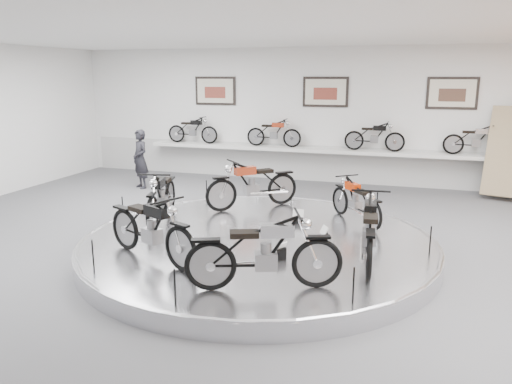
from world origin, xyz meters
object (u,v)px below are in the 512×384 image
(bike_f, at_px, (370,229))
(bike_d, at_px, (151,227))
(bike_c, at_px, (161,196))
(bike_b, at_px, (252,184))
(bike_e, at_px, (264,252))
(display_platform, at_px, (258,245))
(shelf, at_px, (322,150))
(bike_a, at_px, (356,200))
(visitor, at_px, (140,159))

(bike_f, bearing_deg, bike_d, 100.36)
(bike_c, xyz_separation_m, bike_f, (4.18, -1.04, 0.00))
(bike_b, distance_m, bike_e, 4.34)
(bike_c, height_order, bike_f, bike_f)
(bike_b, bearing_deg, bike_d, 38.37)
(display_platform, bearing_deg, shelf, 90.00)
(bike_a, distance_m, bike_f, 2.21)
(display_platform, distance_m, bike_b, 2.21)
(shelf, bearing_deg, bike_f, -73.96)
(display_platform, distance_m, visitor, 6.44)
(display_platform, bearing_deg, bike_c, 169.01)
(bike_a, bearing_deg, bike_b, 41.32)
(shelf, bearing_deg, display_platform, -90.00)
(bike_d, bearing_deg, bike_a, 71.65)
(visitor, bearing_deg, display_platform, -6.92)
(display_platform, distance_m, shelf, 6.46)
(bike_d, bearing_deg, bike_f, 40.13)
(bike_a, bearing_deg, bike_e, 129.07)
(bike_d, height_order, visitor, visitor)
(bike_a, xyz_separation_m, bike_d, (-2.85, -3.10, 0.08))
(bike_f, xyz_separation_m, visitor, (-6.86, 4.81, 0.01))
(bike_d, bearing_deg, display_platform, 74.68)
(display_platform, bearing_deg, bike_a, 44.59)
(bike_b, bearing_deg, shelf, -142.32)
(bike_a, bearing_deg, visitor, 29.22)
(display_platform, relative_size, bike_d, 3.52)
(bike_c, bearing_deg, shelf, 146.24)
(bike_a, height_order, bike_e, bike_e)
(bike_e, distance_m, visitor, 8.42)
(display_platform, relative_size, shelf, 0.58)
(bike_d, height_order, bike_e, bike_e)
(bike_a, relative_size, bike_c, 0.84)
(bike_a, bearing_deg, shelf, -20.49)
(bike_a, bearing_deg, bike_f, 153.53)
(display_platform, xyz_separation_m, bike_b, (-0.74, 1.96, 0.70))
(shelf, relative_size, bike_f, 6.04)
(bike_b, relative_size, bike_d, 1.03)
(display_platform, distance_m, bike_f, 2.22)
(bike_a, xyz_separation_m, bike_f, (0.45, -2.16, 0.09))
(bike_a, bearing_deg, bike_c, 68.46)
(shelf, height_order, visitor, visitor)
(bike_a, relative_size, bike_b, 0.82)
(bike_b, height_order, bike_f, bike_b)
(display_platform, bearing_deg, bike_d, -129.60)
(bike_f, bearing_deg, display_platform, 67.46)
(display_platform, bearing_deg, bike_f, -17.04)
(bike_e, height_order, bike_f, bike_e)
(shelf, distance_m, bike_b, 4.50)
(display_platform, distance_m, bike_e, 2.34)
(bike_f, bearing_deg, bike_e, 134.07)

